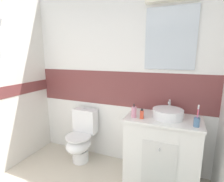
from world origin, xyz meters
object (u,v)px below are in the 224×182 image
Objects in this scene: sink_basin at (168,113)px; soap_dispenser at (134,112)px; perfume_flask_small at (142,114)px; toothbrush_cup at (197,121)px; toilet at (81,138)px.

soap_dispenser is at bearing -159.58° from sink_basin.
soap_dispenser reaches higher than perfume_flask_small.
perfume_flask_small is (-0.27, -0.15, 0.00)m from sink_basin.
sink_basin is 2.34× the size of soap_dispenser.
toothbrush_cup is (0.30, -0.16, 0.00)m from sink_basin.
toilet is at bearing 173.98° from toothbrush_cup.
sink_basin is 0.31m from perfume_flask_small.
sink_basin is at bearing 151.91° from toothbrush_cup.
soap_dispenser is (-0.67, 0.02, 0.01)m from toothbrush_cup.
toilet is 1.61m from toothbrush_cup.
perfume_flask_small is (0.10, -0.01, -0.01)m from soap_dispenser.
toothbrush_cup is at bearing -1.75° from soap_dispenser.
perfume_flask_small is (-0.57, 0.01, -0.00)m from toothbrush_cup.
toilet is at bearing -179.99° from sink_basin.
perfume_flask_small is (0.94, -0.15, 0.54)m from toilet.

